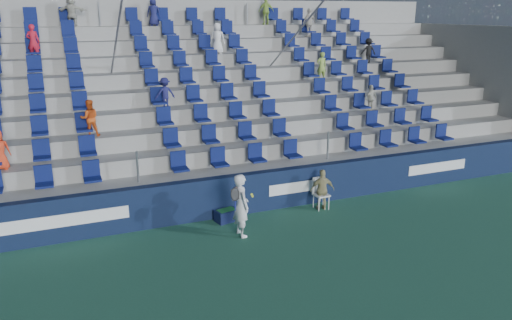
{
  "coord_description": "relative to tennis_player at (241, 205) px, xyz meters",
  "views": [
    {
      "loc": [
        -4.92,
        -9.75,
        5.75
      ],
      "look_at": [
        0.2,
        2.8,
        1.7
      ],
      "focal_mm": 35.0,
      "sensor_mm": 36.0,
      "label": 1
    }
  ],
  "objects": [
    {
      "name": "ground",
      "position": [
        0.67,
        -1.71,
        -0.86
      ],
      "size": [
        70.0,
        70.0,
        0.0
      ],
      "primitive_type": "plane",
      "color": "#296148",
      "rests_on": "ground"
    },
    {
      "name": "sponsor_wall",
      "position": [
        0.68,
        1.44,
        -0.26
      ],
      "size": [
        24.0,
        0.32,
        1.2
      ],
      "color": "#0F1B39",
      "rests_on": "ground"
    },
    {
      "name": "grandstand",
      "position": [
        0.67,
        6.54,
        1.28
      ],
      "size": [
        24.0,
        8.17,
        6.63
      ],
      "color": "gray",
      "rests_on": "ground"
    },
    {
      "name": "tennis_player",
      "position": [
        0.0,
        0.0,
        0.0
      ],
      "size": [
        0.69,
        0.67,
        1.72
      ],
      "color": "white",
      "rests_on": "ground"
    },
    {
      "name": "line_judge_chair",
      "position": [
        2.9,
        0.94,
        -0.31
      ],
      "size": [
        0.45,
        0.46,
        0.96
      ],
      "color": "white",
      "rests_on": "ground"
    },
    {
      "name": "line_judge",
      "position": [
        2.9,
        0.79,
        -0.23
      ],
      "size": [
        0.79,
        0.48,
        1.25
      ],
      "primitive_type": "imported",
      "rotation": [
        0.0,
        0.0,
        2.89
      ],
      "color": "tan",
      "rests_on": "ground"
    },
    {
      "name": "ball_bin",
      "position": [
        -0.06,
        1.04,
        -0.67
      ],
      "size": [
        0.7,
        0.54,
        0.35
      ],
      "color": "#0F1639",
      "rests_on": "ground"
    }
  ]
}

